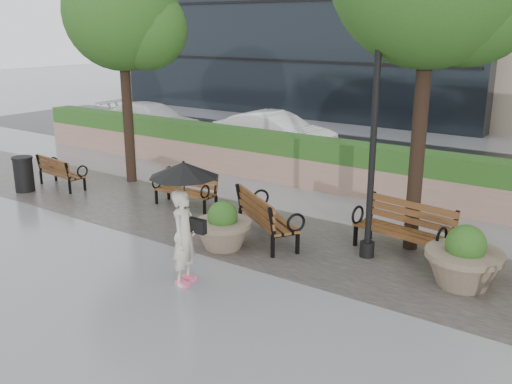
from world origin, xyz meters
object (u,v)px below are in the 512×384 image
Objects in this scene: planter_right at (464,263)px; bench_1 at (186,197)px; bench_2 at (267,227)px; trash_bin at (24,175)px; car_right at (275,133)px; bench_0 at (62,179)px; planter_left at (223,230)px; lamppost at (372,160)px; bench_3 at (402,240)px; car_left at (152,120)px; pedestrian at (184,211)px.

bench_1 is at bearing 175.00° from planter_right.
bench_2 reaches higher than trash_bin.
bench_0 is at bearing 160.18° from car_right.
bench_2 is 1.51× the size of planter_right.
lamppost reaches higher than planter_left.
bench_3 is at bearing 29.79° from planter_left.
car_left reaches higher than planter_right.
bench_1 is 0.82× the size of bench_3.
pedestrian is at bearing -155.95° from car_right.
planter_right is at bearing -70.28° from pedestrian.
bench_1 is 0.83× the size of bench_2.
car_left is 5.66m from car_right.
bench_1 is 0.37× the size of car_right.
planter_left is 0.55× the size of pedestrian.
bench_0 is 1.01× the size of bench_1.
car_right is (-7.07, 6.20, 0.42)m from bench_3.
planter_right is at bearing -173.26° from bench_0.
lamppost is 2.04× the size of pedestrian.
bench_1 is 0.38× the size of lamppost.
car_right is (2.84, 7.83, 0.27)m from trash_bin.
car_right is at bearing 147.76° from bench_3.
car_right is (-4.03, 7.94, 0.34)m from planter_left.
planter_right is at bearing -7.76° from lamppost.
bench_3 is 1.52× the size of planter_right.
car_left is at bearing 152.36° from lamppost.
bench_3 is (9.43, 0.81, 0.05)m from bench_0.
bench_2 is 3.93m from planter_right.
lamppost is at bearing -136.78° from car_right.
planter_right is at bearing 4.43° from trash_bin.
lamppost is 9.46m from car_right.
bench_2 is 1.70× the size of planter_left.
pedestrian is at bearing -125.75° from lamppost.
planter_right is 1.45× the size of trash_bin.
car_left reaches higher than bench_2.
car_left is 1.07× the size of car_right.
bench_0 is 6.87m from bench_2.
car_left is at bearing 154.73° from planter_right.
bench_2 reaches higher than bench_1.
car_right is (5.65, 0.30, 0.04)m from car_left.
pedestrian is (7.35, -1.73, 0.84)m from trash_bin.
bench_0 is at bearing -172.52° from bench_1.
trash_bin is at bearing 63.00° from pedestrian.
bench_1 is 3.00m from bench_2.
trash_bin is 0.42× the size of pedestrian.
car_left is (-7.26, 6.05, 0.42)m from bench_1.
car_right is at bearing 134.43° from lamppost.
planter_right is 4.79m from pedestrian.
car_left is (-12.22, 6.40, -1.24)m from lamppost.
bench_3 is 1.76m from lamppost.
bench_3 is (5.46, 0.16, 0.05)m from bench_1.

